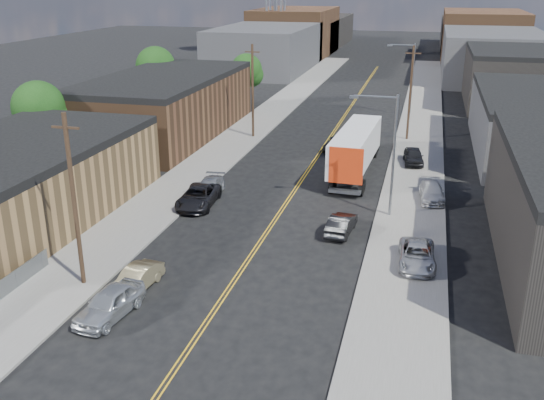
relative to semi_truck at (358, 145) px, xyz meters
The scene contains 31 objects.
ground 24.58m from the semi_truck, 100.00° to the left, with size 260.00×260.00×0.00m, color black.
centerline 10.31m from the semi_truck, 115.05° to the left, with size 0.32×120.00×0.01m, color gold.
sidewalk_left 16.64m from the semi_truck, 146.53° to the left, with size 5.00×140.00×0.15m, color slate.
sidewalk_right 10.74m from the semi_truck, 59.99° to the left, with size 5.00×140.00×0.15m, color slate.
warehouse_tan 28.57m from the semi_truck, 141.17° to the right, with size 12.00×22.00×5.60m.
warehouse_brown 23.69m from the semi_truck, 160.02° to the left, with size 12.00×26.00×6.60m.
industrial_right_c 40.24m from the semi_truck, 63.81° to the left, with size 14.00×22.00×7.60m.
skyline_left_a 63.89m from the semi_truck, 112.31° to the left, with size 16.00×30.00×8.00m, color #313133.
skyline_right_a 61.17m from the semi_truck, 75.07° to the left, with size 16.00×30.00×8.00m, color #313133.
skyline_left_b 87.56m from the semi_truck, 106.09° to the left, with size 16.00×26.00×10.00m, color #503420.
skyline_right_b 85.59m from the semi_truck, 79.39° to the left, with size 16.00×26.00×10.00m, color #503420.
skyline_left_c 106.88m from the semi_truck, 103.11° to the left, with size 16.00×40.00×7.00m, color black.
skyline_right_c 105.28m from the semi_truck, 81.40° to the left, with size 16.00×40.00×7.00m, color black.
streetlight_near 11.79m from the semi_truck, 72.94° to the right, with size 3.39×0.25×9.00m.
streetlight_far 24.50m from the semi_truck, 82.09° to the left, with size 3.39×0.25×9.00m.
utility_pole_left_near 28.88m from the semi_truck, 115.66° to the right, with size 1.60×0.26×10.00m.
utility_pole_left_far 15.66m from the semi_truck, 143.86° to the left, with size 1.60×0.26×10.00m.
utility_pole_right 13.02m from the semi_truck, 71.90° to the left, with size 1.60×0.26×10.00m.
tree_left_near 28.94m from the semi_truck, 168.16° to the right, with size 4.85×4.76×7.91m.
tree_left_mid 34.19m from the semi_truck, 145.90° to the left, with size 5.10×5.04×8.37m.
tree_left_far 31.88m from the semi_truck, 124.89° to the left, with size 4.35×4.20×6.97m.
semi_truck is the anchor object (origin of this frame).
car_left_a 30.18m from the semi_truck, 107.87° to the right, with size 1.84×4.58×1.56m, color silver.
car_left_b 27.34m from the semi_truck, 109.82° to the right, with size 1.38×3.97×1.31m, color #79704F.
car_left_c 16.35m from the semi_truck, 130.87° to the right, with size 2.50×5.42×1.51m, color black.
car_left_d 14.64m from the semi_truck, 137.06° to the right, with size 1.89×4.65×1.35m, color #A1A4A6.
car_right_oncoming 14.97m from the semi_truck, 87.11° to the right, with size 1.43×4.11×1.36m, color black.
car_right_lot_a 19.86m from the semi_truck, 72.58° to the right, with size 2.14×4.64×1.29m, color #ABADB1.
car_right_lot_b 9.71m from the semi_truck, 45.80° to the right, with size 1.78×4.38×1.27m, color #B1B1B1.
car_right_lot_c 5.90m from the semi_truck, 30.06° to the left, with size 1.70×4.22×1.44m, color black.
car_ahead_truck 6.90m from the semi_truck, 114.30° to the left, with size 2.16×4.69×1.30m, color black.
Camera 1 is at (9.93, -17.23, 16.57)m, focal length 40.00 mm.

